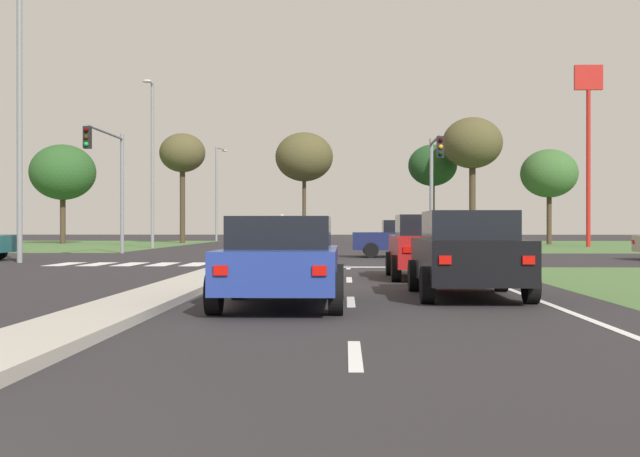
% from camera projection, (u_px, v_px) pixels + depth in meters
% --- Properties ---
extents(ground_plane, '(200.00, 200.00, 0.00)m').
position_uv_depth(ground_plane, '(262.00, 259.00, 33.93)').
color(ground_plane, '#282628').
extents(median_island_near, '(1.20, 22.00, 0.14)m').
position_uv_depth(median_island_near, '(157.00, 296.00, 14.94)').
color(median_island_near, '#ADA89E').
rests_on(median_island_near, ground).
extents(median_island_far, '(1.20, 36.00, 0.14)m').
position_uv_depth(median_island_far, '(297.00, 244.00, 58.92)').
color(median_island_far, gray).
rests_on(median_island_far, ground).
extents(lane_dash_near, '(0.14, 2.00, 0.01)m').
position_uv_depth(lane_dash_near, '(355.00, 355.00, 8.47)').
color(lane_dash_near, silver).
rests_on(lane_dash_near, ground).
extents(lane_dash_second, '(0.14, 2.00, 0.01)m').
position_uv_depth(lane_dash_second, '(351.00, 302.00, 14.47)').
color(lane_dash_second, silver).
rests_on(lane_dash_second, ground).
extents(lane_dash_third, '(0.14, 2.00, 0.01)m').
position_uv_depth(lane_dash_third, '(349.00, 280.00, 20.46)').
color(lane_dash_third, silver).
rests_on(lane_dash_third, ground).
extents(lane_dash_fourth, '(0.14, 2.00, 0.01)m').
position_uv_depth(lane_dash_fourth, '(348.00, 268.00, 26.46)').
color(lane_dash_fourth, silver).
rests_on(lane_dash_fourth, ground).
extents(edge_line_right, '(0.14, 24.00, 0.01)m').
position_uv_depth(edge_line_right, '(526.00, 296.00, 15.73)').
color(edge_line_right, silver).
rests_on(edge_line_right, ground).
extents(stop_bar_near, '(6.40, 0.50, 0.01)m').
position_uv_depth(stop_bar_near, '(357.00, 267.00, 26.82)').
color(stop_bar_near, silver).
rests_on(stop_bar_near, ground).
extents(crosswalk_bar_near, '(0.70, 2.80, 0.01)m').
position_uv_depth(crosswalk_bar_near, '(65.00, 264.00, 28.93)').
color(crosswalk_bar_near, silver).
rests_on(crosswalk_bar_near, ground).
extents(crosswalk_bar_second, '(0.70, 2.80, 0.01)m').
position_uv_depth(crosswalk_bar_second, '(98.00, 264.00, 28.89)').
color(crosswalk_bar_second, silver).
rests_on(crosswalk_bar_second, ground).
extents(crosswalk_bar_third, '(0.70, 2.80, 0.01)m').
position_uv_depth(crosswalk_bar_third, '(130.00, 264.00, 28.86)').
color(crosswalk_bar_third, silver).
rests_on(crosswalk_bar_third, ground).
extents(crosswalk_bar_fourth, '(0.70, 2.80, 0.01)m').
position_uv_depth(crosswalk_bar_fourth, '(163.00, 264.00, 28.82)').
color(crosswalk_bar_fourth, silver).
rests_on(crosswalk_bar_fourth, ground).
extents(crosswalk_bar_fifth, '(0.70, 2.80, 0.01)m').
position_uv_depth(crosswalk_bar_fifth, '(196.00, 264.00, 28.79)').
color(crosswalk_bar_fifth, silver).
rests_on(crosswalk_bar_fifth, ground).
extents(crosswalk_bar_sixth, '(0.70, 2.80, 0.01)m').
position_uv_depth(crosswalk_bar_sixth, '(229.00, 264.00, 28.75)').
color(crosswalk_bar_sixth, silver).
rests_on(crosswalk_bar_sixth, ground).
extents(crosswalk_bar_seventh, '(0.70, 2.80, 0.01)m').
position_uv_depth(crosswalk_bar_seventh, '(262.00, 264.00, 28.72)').
color(crosswalk_bar_seventh, silver).
rests_on(crosswalk_bar_seventh, ground).
extents(car_black_near, '(1.99, 4.27, 1.61)m').
position_uv_depth(car_black_near, '(468.00, 253.00, 15.45)').
color(car_black_near, black).
rests_on(car_black_near, ground).
extents(car_red_second, '(1.99, 4.17, 1.62)m').
position_uv_depth(car_red_second, '(428.00, 246.00, 21.02)').
color(car_red_second, '#A31919').
rests_on(car_red_second, ground).
extents(car_blue_fourth, '(2.04, 4.29, 1.48)m').
position_uv_depth(car_blue_fourth, '(282.00, 260.00, 13.66)').
color(car_blue_fourth, navy).
rests_on(car_blue_fourth, ground).
extents(car_grey_sixth, '(2.09, 4.17, 1.48)m').
position_uv_depth(car_grey_sixth, '(262.00, 235.00, 57.63)').
color(car_grey_sixth, slate).
rests_on(car_grey_sixth, ground).
extents(car_navy_seventh, '(4.29, 2.02, 1.59)m').
position_uv_depth(car_navy_seventh, '(403.00, 238.00, 35.63)').
color(car_navy_seventh, '#161E47').
rests_on(car_navy_seventh, ground).
extents(traffic_signal_far_right, '(0.32, 4.17, 5.60)m').
position_uv_depth(traffic_signal_far_right, '(435.00, 173.00, 38.80)').
color(traffic_signal_far_right, gray).
rests_on(traffic_signal_far_right, ground).
extents(traffic_signal_far_left, '(0.32, 5.84, 5.90)m').
position_uv_depth(traffic_signal_far_left, '(110.00, 167.00, 38.64)').
color(traffic_signal_far_left, gray).
rests_on(traffic_signal_far_left, ground).
extents(street_lamp_second, '(1.94, 0.67, 10.73)m').
position_uv_depth(street_lamp_second, '(16.00, 101.00, 30.09)').
color(street_lamp_second, gray).
rests_on(street_lamp_second, ground).
extents(street_lamp_third, '(0.56, 1.88, 10.19)m').
position_uv_depth(street_lamp_third, '(152.00, 157.00, 50.76)').
color(street_lamp_third, gray).
rests_on(street_lamp_third, ground).
extents(street_lamp_fourth, '(0.86, 2.07, 8.68)m').
position_uv_depth(street_lamp_fourth, '(217.00, 188.00, 76.33)').
color(street_lamp_fourth, gray).
rests_on(street_lamp_fourth, ground).
extents(pedestrian_at_median, '(0.34, 0.34, 1.89)m').
position_uv_depth(pedestrian_at_median, '(282.00, 227.00, 46.93)').
color(pedestrian_at_median, '#232833').
rests_on(pedestrian_at_median, median_island_far).
extents(fastfood_pole_sign, '(1.80, 0.40, 11.74)m').
position_uv_depth(fastfood_pole_sign, '(588.00, 115.00, 53.36)').
color(fastfood_pole_sign, red).
rests_on(fastfood_pole_sign, ground).
extents(treeline_near, '(5.00, 5.00, 7.62)m').
position_uv_depth(treeline_near, '(63.00, 173.00, 63.42)').
color(treeline_near, '#423323').
rests_on(treeline_near, ground).
extents(treeline_second, '(3.64, 3.64, 8.73)m').
position_uv_depth(treeline_second, '(182.00, 154.00, 65.73)').
color(treeline_second, '#423323').
rests_on(treeline_second, ground).
extents(treeline_third, '(4.42, 4.42, 8.53)m').
position_uv_depth(treeline_third, '(304.00, 157.00, 63.30)').
color(treeline_third, '#423323').
rests_on(treeline_third, ground).
extents(treeline_fourth, '(3.83, 3.83, 7.77)m').
position_uv_depth(treeline_fourth, '(433.00, 166.00, 65.06)').
color(treeline_fourth, '#423323').
rests_on(treeline_fourth, ground).
extents(treeline_fifth, '(4.22, 4.22, 7.06)m').
position_uv_depth(treeline_fifth, '(549.00, 174.00, 61.41)').
color(treeline_fifth, '#423323').
rests_on(treeline_fifth, ground).
extents(treeline_sixth, '(4.46, 4.46, 9.44)m').
position_uv_depth(treeline_sixth, '(472.00, 144.00, 61.46)').
color(treeline_sixth, '#423323').
rests_on(treeline_sixth, ground).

